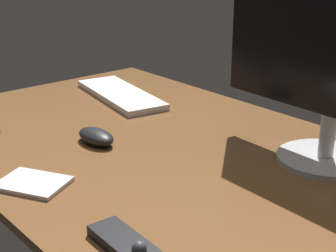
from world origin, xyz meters
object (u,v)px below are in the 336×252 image
at_px(computer_mouse, 96,136).
at_px(media_remote, 131,249).
at_px(keyboard, 121,95).
at_px(notepad, 33,183).
at_px(monitor, 336,53).

xyz_separation_m(computer_mouse, media_remote, (0.43, -0.22, -0.01)).
bearing_deg(computer_mouse, keyboard, 134.14).
bearing_deg(media_remote, computer_mouse, 156.26).
bearing_deg(keyboard, notepad, -42.24).
xyz_separation_m(monitor, computer_mouse, (-0.42, -0.32, -0.23)).
xyz_separation_m(computer_mouse, notepad, (0.11, -0.22, -0.01)).
relative_size(monitor, media_remote, 3.18).
height_order(media_remote, notepad, media_remote).
bearing_deg(notepad, keyboard, 127.91).
distance_m(computer_mouse, media_remote, 0.48).
bearing_deg(monitor, notepad, -117.89).
xyz_separation_m(monitor, notepad, (-0.31, -0.55, -0.24)).
distance_m(keyboard, computer_mouse, 0.38).
height_order(monitor, notepad, monitor).
height_order(keyboard, notepad, keyboard).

